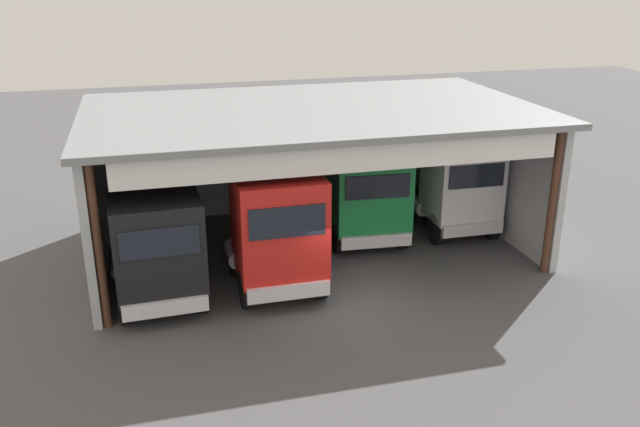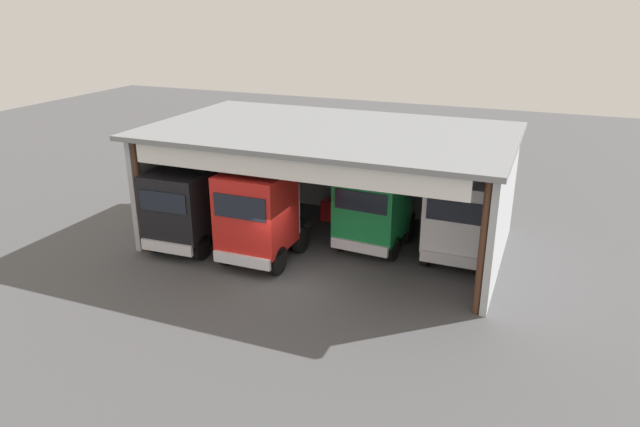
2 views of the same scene
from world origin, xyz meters
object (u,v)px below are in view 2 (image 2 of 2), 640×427
(truck_green_center_left_bay, at_px, (373,208))
(tool_cart, at_px, (331,210))
(oil_drum, at_px, (356,206))
(truck_red_yard_outside, at_px, (259,215))
(truck_white_left_bay, at_px, (458,220))
(truck_black_right_bay, at_px, (185,208))

(truck_green_center_left_bay, relative_size, tool_cart, 4.48)
(oil_drum, relative_size, tool_cart, 0.92)
(truck_red_yard_outside, xyz_separation_m, truck_green_center_left_bay, (3.79, 2.96, -0.17))
(truck_white_left_bay, distance_m, oil_drum, 6.77)
(truck_white_left_bay, relative_size, tool_cart, 4.51)
(truck_red_yard_outside, relative_size, truck_green_center_left_bay, 1.04)
(truck_green_center_left_bay, height_order, oil_drum, truck_green_center_left_bay)
(truck_black_right_bay, relative_size, tool_cart, 5.09)
(truck_black_right_bay, bearing_deg, tool_cart, -131.78)
(tool_cart, bearing_deg, truck_white_left_bay, -22.09)
(truck_white_left_bay, bearing_deg, truck_green_center_left_bay, -0.34)
(truck_white_left_bay, height_order, oil_drum, truck_white_left_bay)
(truck_black_right_bay, distance_m, oil_drum, 8.54)
(truck_white_left_bay, distance_m, tool_cart, 6.94)
(truck_green_center_left_bay, bearing_deg, truck_red_yard_outside, 42.25)
(truck_green_center_left_bay, distance_m, truck_white_left_bay, 3.50)
(truck_red_yard_outside, relative_size, tool_cart, 4.67)
(truck_red_yard_outside, bearing_deg, truck_black_right_bay, -0.96)
(truck_red_yard_outside, distance_m, truck_green_center_left_bay, 4.81)
(truck_green_center_left_bay, bearing_deg, oil_drum, -57.33)
(truck_black_right_bay, relative_size, truck_red_yard_outside, 1.09)
(truck_green_center_left_bay, xyz_separation_m, tool_cart, (-2.82, 2.49, -1.35))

